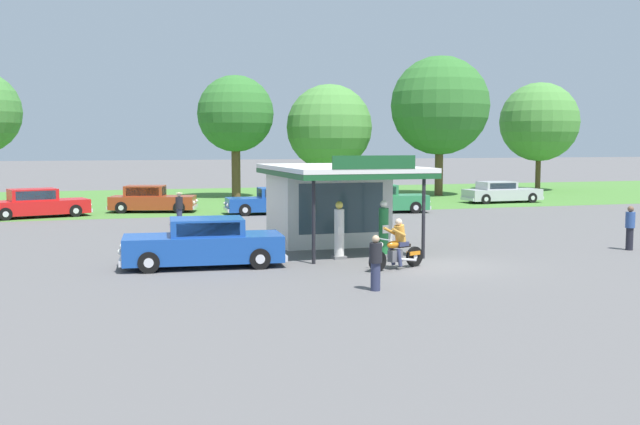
{
  "coord_description": "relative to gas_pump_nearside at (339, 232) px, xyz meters",
  "views": [
    {
      "loc": [
        -10.36,
        -21.44,
        3.93
      ],
      "look_at": [
        -2.63,
        4.06,
        1.4
      ],
      "focal_mm": 41.39,
      "sensor_mm": 36.0,
      "label": 1
    }
  ],
  "objects": [
    {
      "name": "ground_plane",
      "position": [
        2.55,
        -2.08,
        -0.9
      ],
      "size": [
        300.0,
        300.0,
        0.0
      ],
      "primitive_type": "plane",
      "color": "#5B5959"
    },
    {
      "name": "grass_verge_strip",
      "position": [
        2.55,
        27.92,
        -0.89
      ],
      "size": [
        120.0,
        24.0,
        0.01
      ],
      "primitive_type": "cube",
      "color": "#477A33",
      "rests_on": "ground"
    },
    {
      "name": "service_station_kiosk",
      "position": [
        0.81,
        3.59,
        0.87
      ],
      "size": [
        4.78,
        7.17,
        3.52
      ],
      "color": "silver",
      "rests_on": "ground"
    },
    {
      "name": "gas_pump_nearside",
      "position": [
        0.0,
        0.0,
        0.0
      ],
      "size": [
        0.44,
        0.44,
        1.96
      ],
      "color": "slate",
      "rests_on": "ground"
    },
    {
      "name": "gas_pump_offside",
      "position": [
        1.62,
        -0.0,
        -0.0
      ],
      "size": [
        0.44,
        0.44,
        1.96
      ],
      "color": "slate",
      "rests_on": "ground"
    },
    {
      "name": "motorcycle_with_rider",
      "position": [
        1.1,
        -2.46,
        -0.24
      ],
      "size": [
        2.09,
        0.94,
        1.58
      ],
      "color": "black",
      "rests_on": "ground"
    },
    {
      "name": "featured_classic_sedan",
      "position": [
        -4.62,
        -0.26,
        -0.18
      ],
      "size": [
        5.29,
        2.29,
        1.55
      ],
      "color": "#19479E",
      "rests_on": "ground"
    },
    {
      "name": "parked_car_back_row_right",
      "position": [
        1.6,
        16.14,
        -0.23
      ],
      "size": [
        5.49,
        2.05,
        1.45
      ],
      "color": "#19479E",
      "rests_on": "ground"
    },
    {
      "name": "parked_car_back_row_centre_left",
      "position": [
        17.62,
        19.27,
        -0.25
      ],
      "size": [
        5.33,
        1.95,
        1.39
      ],
      "color": "#B7B7BC",
      "rests_on": "ground"
    },
    {
      "name": "parked_car_back_row_centre",
      "position": [
        7.5,
        15.16,
        -0.19
      ],
      "size": [
        5.49,
        2.52,
        1.58
      ],
      "color": "#2D844C",
      "rests_on": "ground"
    },
    {
      "name": "parked_car_back_row_centre_right",
      "position": [
        -10.9,
        17.85,
        -0.2
      ],
      "size": [
        5.57,
        3.15,
        1.52
      ],
      "color": "red",
      "rests_on": "ground"
    },
    {
      "name": "parked_car_back_row_far_right",
      "position": [
        -4.9,
        19.13,
        -0.2
      ],
      "size": [
        5.15,
        2.92,
        1.51
      ],
      "color": "#993819",
      "rests_on": "ground"
    },
    {
      "name": "bystander_leaning_by_kiosk",
      "position": [
        -4.12,
        11.63,
        -0.05
      ],
      "size": [
        0.35,
        0.35,
        1.59
      ],
      "color": "#2D3351",
      "rests_on": "ground"
    },
    {
      "name": "bystander_admiring_sedan",
      "position": [
        -0.79,
        -5.44,
        -0.12
      ],
      "size": [
        0.34,
        0.34,
        1.49
      ],
      "color": "#2D3351",
      "rests_on": "ground"
    },
    {
      "name": "bystander_standing_back_lot",
      "position": [
        10.84,
        -1.18,
        -0.04
      ],
      "size": [
        0.34,
        0.34,
        1.63
      ],
      "color": "black",
      "rests_on": "ground"
    },
    {
      "name": "tree_oak_right",
      "position": [
        8.96,
        29.1,
        4.07
      ],
      "size": [
        6.38,
        6.38,
        8.27
      ],
      "color": "brown",
      "rests_on": "ground"
    },
    {
      "name": "tree_oak_far_left",
      "position": [
        1.77,
        28.89,
        5.06
      ],
      "size": [
        5.46,
        5.46,
        8.73
      ],
      "color": "brown",
      "rests_on": "ground"
    },
    {
      "name": "tree_oak_distant_spare",
      "position": [
        26.99,
        29.34,
        4.72
      ],
      "size": [
        6.43,
        6.43,
        8.84
      ],
      "color": "brown",
      "rests_on": "ground"
    },
    {
      "name": "tree_oak_left",
      "position": [
        16.75,
        26.44,
        5.65
      ],
      "size": [
        7.29,
        7.29,
        10.32
      ],
      "color": "brown",
      "rests_on": "ground"
    }
  ]
}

